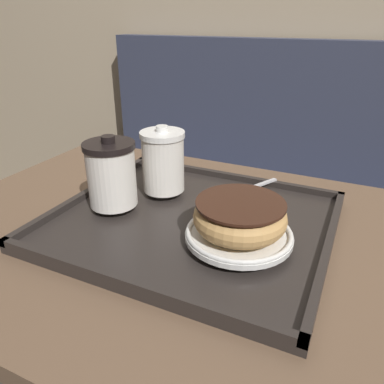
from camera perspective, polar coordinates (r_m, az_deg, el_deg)
name	(u,v)px	position (r m, az deg, el deg)	size (l,w,h in m)	color
booth_bench	(254,216)	(1.59, 9.44, -3.58)	(1.42, 0.44, 1.00)	#33384C
cafe_table	(194,308)	(0.73, 0.27, -17.19)	(0.96, 0.65, 0.75)	brown
serving_tray	(192,222)	(0.64, 0.00, -4.56)	(0.46, 0.40, 0.02)	#282321
coffee_cup_front	(111,174)	(0.66, -12.19, 2.76)	(0.09, 0.09, 0.12)	white
coffee_cup_rear	(163,161)	(0.70, -4.42, 4.75)	(0.08, 0.08, 0.13)	white
plate_with_chocolate_donut	(239,234)	(0.57, 7.14, -6.36)	(0.16, 0.16, 0.01)	white
donut_chocolate_glazed	(240,216)	(0.55, 7.31, -3.66)	(0.14, 0.14, 0.05)	tan
spoon	(238,191)	(0.71, 7.07, 0.10)	(0.08, 0.13, 0.01)	silver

